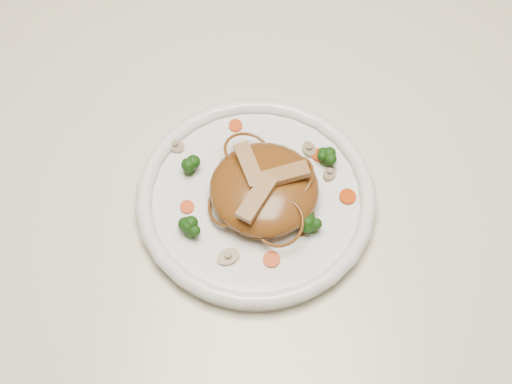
# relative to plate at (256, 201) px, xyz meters

# --- Properties ---
(ground) EXTENTS (4.00, 4.00, 0.00)m
(ground) POSITION_rel_plate_xyz_m (0.00, 0.03, -0.76)
(ground) COLOR brown
(ground) RESTS_ON ground
(table) EXTENTS (1.20, 0.80, 0.75)m
(table) POSITION_rel_plate_xyz_m (0.00, 0.03, -0.11)
(table) COLOR beige
(table) RESTS_ON ground
(plate) EXTENTS (0.35, 0.35, 0.02)m
(plate) POSITION_rel_plate_xyz_m (0.00, 0.00, 0.00)
(plate) COLOR white
(plate) RESTS_ON table
(noodle_mound) EXTENTS (0.16, 0.16, 0.04)m
(noodle_mound) POSITION_rel_plate_xyz_m (0.01, 0.00, 0.03)
(noodle_mound) COLOR brown
(noodle_mound) RESTS_ON plate
(chicken_a) EXTENTS (0.07, 0.04, 0.01)m
(chicken_a) POSITION_rel_plate_xyz_m (0.03, 0.01, 0.06)
(chicken_a) COLOR #A67E4E
(chicken_a) RESTS_ON noodle_mound
(chicken_b) EXTENTS (0.04, 0.06, 0.01)m
(chicken_b) POSITION_rel_plate_xyz_m (-0.01, 0.02, 0.06)
(chicken_b) COLOR #A67E4E
(chicken_b) RESTS_ON noodle_mound
(chicken_c) EXTENTS (0.04, 0.07, 0.01)m
(chicken_c) POSITION_rel_plate_xyz_m (0.00, -0.03, 0.06)
(chicken_c) COLOR #A67E4E
(chicken_c) RESTS_ON noodle_mound
(broccoli_0) EXTENTS (0.03, 0.03, 0.03)m
(broccoli_0) POSITION_rel_plate_xyz_m (0.08, 0.06, 0.02)
(broccoli_0) COLOR #17470E
(broccoli_0) RESTS_ON plate
(broccoli_1) EXTENTS (0.03, 0.03, 0.03)m
(broccoli_1) POSITION_rel_plate_xyz_m (-0.09, 0.03, 0.02)
(broccoli_1) COLOR #17470E
(broccoli_1) RESTS_ON plate
(broccoli_2) EXTENTS (0.03, 0.03, 0.03)m
(broccoli_2) POSITION_rel_plate_xyz_m (-0.07, -0.06, 0.02)
(broccoli_2) COLOR #17470E
(broccoli_2) RESTS_ON plate
(broccoli_3) EXTENTS (0.02, 0.02, 0.03)m
(broccoli_3) POSITION_rel_plate_xyz_m (0.07, -0.03, 0.02)
(broccoli_3) COLOR #17470E
(broccoli_3) RESTS_ON plate
(carrot_0) EXTENTS (0.02, 0.02, 0.00)m
(carrot_0) POSITION_rel_plate_xyz_m (0.07, 0.07, 0.01)
(carrot_0) COLOR #B33506
(carrot_0) RESTS_ON plate
(carrot_1) EXTENTS (0.02, 0.02, 0.00)m
(carrot_1) POSITION_rel_plate_xyz_m (-0.08, -0.02, 0.01)
(carrot_1) COLOR #B33506
(carrot_1) RESTS_ON plate
(carrot_2) EXTENTS (0.02, 0.02, 0.00)m
(carrot_2) POSITION_rel_plate_xyz_m (0.11, 0.01, 0.01)
(carrot_2) COLOR #B33506
(carrot_2) RESTS_ON plate
(carrot_3) EXTENTS (0.02, 0.02, 0.00)m
(carrot_3) POSITION_rel_plate_xyz_m (-0.04, 0.10, 0.01)
(carrot_3) COLOR #B33506
(carrot_3) RESTS_ON plate
(carrot_4) EXTENTS (0.03, 0.03, 0.00)m
(carrot_4) POSITION_rel_plate_xyz_m (0.03, -0.08, 0.01)
(carrot_4) COLOR #B33506
(carrot_4) RESTS_ON plate
(mushroom_0) EXTENTS (0.04, 0.04, 0.01)m
(mushroom_0) POSITION_rel_plate_xyz_m (-0.02, -0.09, 0.01)
(mushroom_0) COLOR tan
(mushroom_0) RESTS_ON plate
(mushroom_1) EXTENTS (0.03, 0.03, 0.01)m
(mushroom_1) POSITION_rel_plate_xyz_m (0.09, 0.04, 0.01)
(mushroom_1) COLOR tan
(mushroom_1) RESTS_ON plate
(mushroom_2) EXTENTS (0.03, 0.03, 0.01)m
(mushroom_2) POSITION_rel_plate_xyz_m (-0.11, 0.06, 0.01)
(mushroom_2) COLOR tan
(mushroom_2) RESTS_ON plate
(mushroom_3) EXTENTS (0.03, 0.03, 0.01)m
(mushroom_3) POSITION_rel_plate_xyz_m (0.06, 0.08, 0.01)
(mushroom_3) COLOR tan
(mushroom_3) RESTS_ON plate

